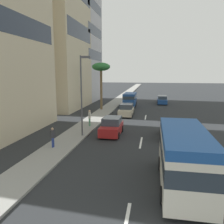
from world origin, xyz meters
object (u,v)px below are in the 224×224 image
palm_tree (101,68)px  pedestrian_mid_block (90,117)px  car_sixth (170,130)px  car_second (162,100)px  minibus_lead (184,156)px  car_fifth (112,127)px  car_third (126,110)px  van_fourth (130,99)px  street_lamp (82,88)px  pedestrian_near_lamp (53,136)px

palm_tree → pedestrian_mid_block: bearing=-173.5°
car_sixth → palm_tree: 18.11m
car_second → pedestrian_mid_block: pedestrian_mid_block is taller
minibus_lead → car_fifth: minibus_lead is taller
car_sixth → car_third: bearing=27.6°
car_sixth → minibus_lead: bearing=-180.0°
minibus_lead → car_sixth: size_ratio=1.46×
van_fourth → car_sixth: bearing=17.0°
street_lamp → pedestrian_mid_block: bearing=6.9°
pedestrian_mid_block → street_lamp: size_ratio=0.24×
minibus_lead → pedestrian_mid_block: 14.63m
minibus_lead → car_second: bearing=-0.1°
car_third → car_sixth: car_third is taller
car_fifth → palm_tree: size_ratio=0.55×
pedestrian_near_lamp → pedestrian_mid_block: size_ratio=0.89×
car_second → van_fourth: size_ratio=0.97×
pedestrian_mid_block → palm_tree: bearing=0.5°
car_third → pedestrian_mid_block: bearing=-22.8°
car_third → van_fourth: (8.37, 0.38, 0.60)m
minibus_lead → palm_tree: palm_tree is taller
street_lamp → minibus_lead: bearing=-135.2°
palm_tree → minibus_lead: bearing=-157.3°
pedestrian_mid_block → street_lamp: 5.21m
minibus_lead → street_lamp: (8.07, 8.03, 2.95)m
van_fourth → pedestrian_mid_block: (-15.96, 2.82, -0.24)m
car_second → car_third: car_third is taller
car_fifth → car_sixth: bearing=89.6°
pedestrian_mid_block → street_lamp: bearing=-179.1°
car_second → car_sixth: 23.36m
car_second → palm_tree: (-9.28, 9.88, 5.84)m
pedestrian_mid_block → van_fourth: bearing=-16.0°
car_second → street_lamp: street_lamp is taller
car_fifth → street_lamp: size_ratio=0.55×
pedestrian_near_lamp → minibus_lead: bearing=103.0°
car_fifth → palm_tree: (14.03, 4.25, 5.80)m
pedestrian_near_lamp → palm_tree: 19.84m
car_third → pedestrian_near_lamp: (-15.10, 4.09, 0.24)m
van_fourth → car_sixth: 19.36m
van_fourth → minibus_lead: bearing=11.5°
pedestrian_near_lamp → street_lamp: size_ratio=0.22×
van_fourth → car_fifth: 18.47m
pedestrian_mid_block → minibus_lead: bearing=-150.5°
palm_tree → street_lamp: 15.59m
minibus_lead → car_fifth: (9.41, 5.56, -0.89)m
car_second → car_sixth: (-23.36, 0.08, 0.01)m
car_fifth → pedestrian_mid_block: (2.50, 2.93, 0.35)m
car_third → car_sixth: 11.43m
car_third → pedestrian_mid_block: pedestrian_mid_block is taller
car_third → car_sixth: size_ratio=0.98×
van_fourth → car_sixth: size_ratio=1.05×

